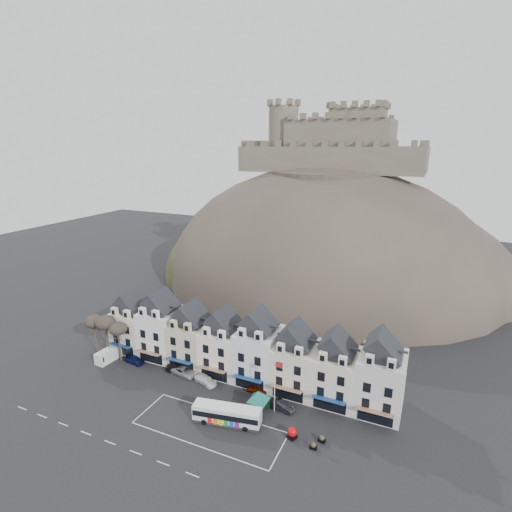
{
  "coord_description": "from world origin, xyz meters",
  "views": [
    {
      "loc": [
        28.47,
        -40.55,
        39.99
      ],
      "look_at": [
        -0.84,
        24.0,
        19.83
      ],
      "focal_mm": 28.0,
      "sensor_mm": 36.0,
      "label": 1
    }
  ],
  "objects": [
    {
      "name": "car_navy",
      "position": [
        -20.0,
        10.83,
        0.71
      ],
      "size": [
        4.34,
        2.16,
        1.42
      ],
      "primitive_type": "imported",
      "rotation": [
        0.0,
        0.0,
        1.45
      ],
      "color": "#0C133E",
      "rests_on": "ground"
    },
    {
      "name": "bus",
      "position": [
        3.91,
        3.23,
        1.58
      ],
      "size": [
        10.4,
        4.21,
        2.86
      ],
      "rotation": [
        0.0,
        0.0,
        0.19
      ],
      "color": "#262628",
      "rests_on": "ground"
    },
    {
      "name": "car_black",
      "position": [
        -10.8,
        11.82,
        0.72
      ],
      "size": [
        4.6,
        2.81,
        1.43
      ],
      "primitive_type": "imported",
      "rotation": [
        0.0,
        0.0,
        1.89
      ],
      "color": "black",
      "rests_on": "ground"
    },
    {
      "name": "coach_bay_markings",
      "position": [
        2.0,
        1.25,
        0.0
      ],
      "size": [
        22.0,
        7.5,
        0.01
      ],
      "primitive_type": "cube",
      "color": "silver",
      "rests_on": "ground"
    },
    {
      "name": "car_maroon",
      "position": [
        4.8,
        12.0,
        0.61
      ],
      "size": [
        3.75,
        1.88,
        1.23
      ],
      "primitive_type": "imported",
      "rotation": [
        0.0,
        0.0,
        1.69
      ],
      "color": "#541304",
      "rests_on": "ground"
    },
    {
      "name": "white_van",
      "position": [
        -25.13,
        9.5,
        1.11
      ],
      "size": [
        2.48,
        4.99,
        2.21
      ],
      "rotation": [
        0.0,
        0.0,
        -0.08
      ],
      "color": "white",
      "rests_on": "ground"
    },
    {
      "name": "car_white",
      "position": [
        -4.4,
        10.7,
        0.67
      ],
      "size": [
        4.95,
        3.16,
        1.34
      ],
      "primitive_type": "imported",
      "rotation": [
        0.0,
        0.0,
        1.27
      ],
      "color": "white",
      "rests_on": "ground"
    },
    {
      "name": "tree_left_far",
      "position": [
        -29.0,
        10.5,
        6.9
      ],
      "size": [
        3.61,
        3.61,
        8.24
      ],
      "color": "#352D21",
      "rests_on": "ground"
    },
    {
      "name": "castle_hill",
      "position": [
        1.25,
        68.95,
        0.11
      ],
      "size": [
        100.0,
        76.0,
        68.0
      ],
      "color": "#3D352F",
      "rests_on": "ground"
    },
    {
      "name": "ground",
      "position": [
        0.0,
        0.0,
        0.0
      ],
      "size": [
        300.0,
        300.0,
        0.0
      ],
      "primitive_type": "plane",
      "color": "black",
      "rests_on": "ground"
    },
    {
      "name": "planter_west",
      "position": [
        17.0,
        3.5,
        0.47
      ],
      "size": [
        1.0,
        0.69,
        0.99
      ],
      "rotation": [
        0.0,
        0.0,
        0.03
      ],
      "color": "black",
      "rests_on": "ground"
    },
    {
      "name": "planter_east",
      "position": [
        17.7,
        5.25,
        0.5
      ],
      "size": [
        1.1,
        0.72,
        1.03
      ],
      "rotation": [
        0.0,
        0.0,
        -0.15
      ],
      "color": "black",
      "rests_on": "ground"
    },
    {
      "name": "townhouse_terrace",
      "position": [
        0.15,
        15.97,
        5.3
      ],
      "size": [
        54.4,
        9.35,
        11.8
      ],
      "color": "silver",
      "rests_on": "ground"
    },
    {
      "name": "red_buoy",
      "position": [
        13.67,
        4.29,
        0.87
      ],
      "size": [
        1.47,
        1.47,
        1.7
      ],
      "rotation": [
        0.0,
        0.0,
        -0.36
      ],
      "color": "black",
      "rests_on": "ground"
    },
    {
      "name": "tree_left_near",
      "position": [
        -23.0,
        10.5,
        6.55
      ],
      "size": [
        3.43,
        3.43,
        7.84
      ],
      "color": "#352D21",
      "rests_on": "ground"
    },
    {
      "name": "car_silver",
      "position": [
        -9.24,
        11.29,
        0.67
      ],
      "size": [
        5.01,
        2.91,
        1.33
      ],
      "primitive_type": "imported",
      "rotation": [
        0.0,
        0.0,
        1.42
      ],
      "color": "#A1A2A8",
      "rests_on": "ground"
    },
    {
      "name": "bus_shelter",
      "position": [
        7.13,
        7.42,
        2.89
      ],
      "size": [
        5.86,
        5.86,
        3.72
      ],
      "rotation": [
        0.0,
        0.0,
        -0.01
      ],
      "color": "black",
      "rests_on": "ground"
    },
    {
      "name": "castle",
      "position": [
        0.51,
        75.93,
        40.19
      ],
      "size": [
        50.2,
        22.2,
        22.0
      ],
      "color": "#605649",
      "rests_on": "ground"
    },
    {
      "name": "tree_left_mid",
      "position": [
        -26.0,
        10.5,
        7.24
      ],
      "size": [
        3.78,
        3.78,
        8.64
      ],
      "color": "#352D21",
      "rests_on": "ground"
    },
    {
      "name": "flagpole",
      "position": [
        9.34,
        8.64,
        5.06
      ],
      "size": [
        1.28,
        0.14,
        8.86
      ],
      "rotation": [
        0.0,
        0.0,
        -0.05
      ],
      "color": "silver",
      "rests_on": "ground"
    },
    {
      "name": "car_charcoal",
      "position": [
        10.0,
        9.5,
        0.72
      ],
      "size": [
        4.5,
        2.08,
        1.43
      ],
      "primitive_type": "imported",
      "rotation": [
        0.0,
        0.0,
        1.44
      ],
      "color": "black",
      "rests_on": "ground"
    }
  ]
}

